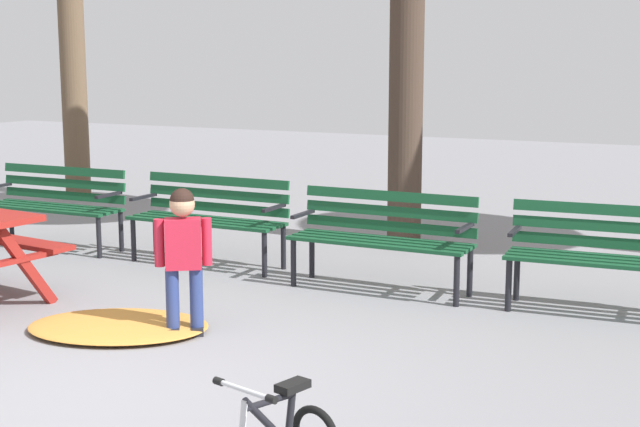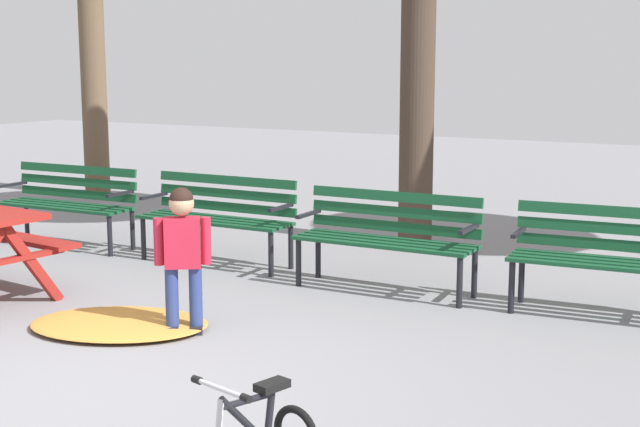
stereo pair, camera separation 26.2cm
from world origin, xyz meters
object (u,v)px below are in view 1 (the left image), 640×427
Objects in this scene: child_standing at (183,249)px; park_bench_far_left at (56,200)px; park_bench_far_right at (612,250)px; park_bench_left at (211,212)px; park_bench_right at (383,232)px.

park_bench_far_left is at bearing 146.80° from child_standing.
park_bench_far_left and park_bench_far_right have the same top height.
child_standing is (3.03, -1.98, 0.13)m from park_bench_far_left.
park_bench_left is 3.79m from park_bench_far_right.
park_bench_right is at bearing -5.27° from park_bench_left.
park_bench_far_left is 3.80m from park_bench_right.
child_standing reaches higher than park_bench_left.
park_bench_far_left and park_bench_left have the same top height.
child_standing is (-0.77, -1.88, 0.13)m from park_bench_right.
park_bench_far_left is 1.01× the size of park_bench_left.
park_bench_far_right is (5.70, 0.01, 0.00)m from park_bench_far_left.
child_standing reaches higher than park_bench_far_right.
park_bench_far_right is 3.33m from child_standing.
park_bench_far_right is at bearing 0.09° from park_bench_far_left.
child_standing is at bearing -143.27° from park_bench_far_right.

